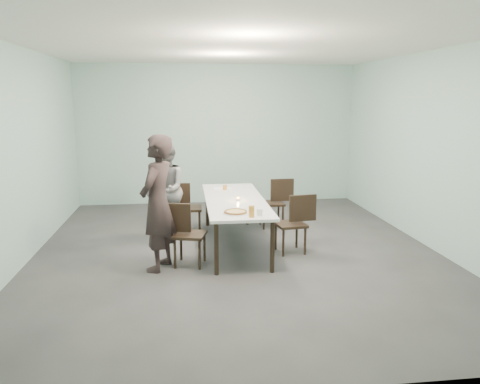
{
  "coord_description": "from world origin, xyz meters",
  "views": [
    {
      "loc": [
        -0.8,
        -6.73,
        2.28
      ],
      "look_at": [
        0.0,
        -0.41,
        1.0
      ],
      "focal_mm": 35.0,
      "sensor_mm": 36.0,
      "label": 1
    }
  ],
  "objects": [
    {
      "name": "ground",
      "position": [
        0.0,
        0.0,
        0.0
      ],
      "size": [
        7.0,
        7.0,
        0.0
      ],
      "primitive_type": "plane",
      "color": "#333335",
      "rests_on": "ground"
    },
    {
      "name": "room_shell",
      "position": [
        0.0,
        0.0,
        2.03
      ],
      "size": [
        6.02,
        7.02,
        3.01
      ],
      "color": "#9AC2BB",
      "rests_on": "ground"
    },
    {
      "name": "table",
      "position": [
        0.01,
        0.3,
        0.69
      ],
      "size": [
        0.92,
        2.61,
        0.75
      ],
      "rotation": [
        0.0,
        0.0,
        -0.01
      ],
      "color": "white",
      "rests_on": "ground"
    },
    {
      "name": "chair_near_left",
      "position": [
        -0.79,
        -0.47,
        0.5
      ],
      "size": [
        0.65,
        0.51,
        0.87
      ],
      "rotation": [
        0.0,
        0.0,
        -0.25
      ],
      "color": "black",
      "rests_on": "ground"
    },
    {
      "name": "chair_far_left",
      "position": [
        -0.76,
        1.11,
        0.5
      ],
      "size": [
        0.62,
        0.44,
        0.87
      ],
      "rotation": [
        0.0,
        0.0,
        -0.05
      ],
      "color": "black",
      "rests_on": "ground"
    },
    {
      "name": "chair_near_right",
      "position": [
        0.88,
        -0.12,
        0.5
      ],
      "size": [
        0.63,
        0.47,
        0.87
      ],
      "rotation": [
        0.0,
        0.0,
        3.27
      ],
      "color": "black",
      "rests_on": "ground"
    },
    {
      "name": "chair_far_right",
      "position": [
        0.87,
        1.31,
        0.5
      ],
      "size": [
        0.62,
        0.43,
        0.87
      ],
      "rotation": [
        0.0,
        0.0,
        3.17
      ],
      "color": "black",
      "rests_on": "ground"
    },
    {
      "name": "diner_near",
      "position": [
        -1.13,
        -0.59,
        0.91
      ],
      "size": [
        0.65,
        0.78,
        1.82
      ],
      "primitive_type": "imported",
      "rotation": [
        0.0,
        0.0,
        -1.94
      ],
      "color": "black",
      "rests_on": "ground"
    },
    {
      "name": "diner_far",
      "position": [
        -1.07,
        0.92,
        0.8
      ],
      "size": [
        0.73,
        0.87,
        1.59
      ],
      "primitive_type": "imported",
      "rotation": [
        0.0,
        0.0,
        -1.39
      ],
      "color": "slate",
      "rests_on": "ground"
    },
    {
      "name": "pizza",
      "position": [
        -0.09,
        -0.63,
        0.77
      ],
      "size": [
        0.34,
        0.34,
        0.04
      ],
      "color": "white",
      "rests_on": "table"
    },
    {
      "name": "side_plate",
      "position": [
        0.04,
        -0.32,
        0.76
      ],
      "size": [
        0.18,
        0.18,
        0.01
      ],
      "primitive_type": "cylinder",
      "color": "white",
      "rests_on": "table"
    },
    {
      "name": "beer_glass",
      "position": [
        0.1,
        -0.85,
        0.82
      ],
      "size": [
        0.08,
        0.08,
        0.15
      ],
      "primitive_type": "cylinder",
      "color": "#BE7D29",
      "rests_on": "table"
    },
    {
      "name": "water_tumbler",
      "position": [
        0.21,
        -0.78,
        0.8
      ],
      "size": [
        0.08,
        0.08,
        0.09
      ],
      "primitive_type": "cylinder",
      "color": "silver",
      "rests_on": "table"
    },
    {
      "name": "tealight",
      "position": [
        0.04,
        0.17,
        0.77
      ],
      "size": [
        0.06,
        0.06,
        0.05
      ],
      "color": "silver",
      "rests_on": "table"
    },
    {
      "name": "amber_tumbler",
      "position": [
        -0.08,
        1.05,
        0.79
      ],
      "size": [
        0.07,
        0.07,
        0.08
      ],
      "primitive_type": "cylinder",
      "color": "#BE7D29",
      "rests_on": "table"
    },
    {
      "name": "menu",
      "position": [
        -0.11,
        1.14,
        0.75
      ],
      "size": [
        0.3,
        0.22,
        0.01
      ],
      "primitive_type": "cube",
      "rotation": [
        0.0,
        0.0,
        -0.01
      ],
      "color": "silver",
      "rests_on": "table"
    }
  ]
}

